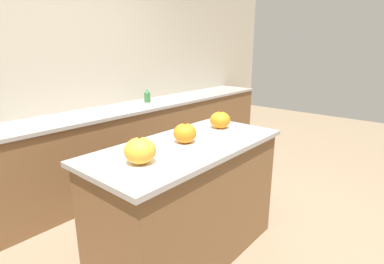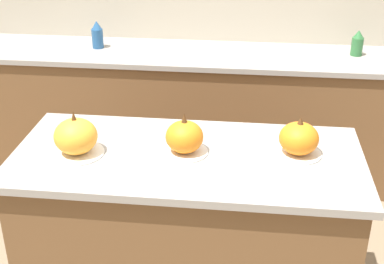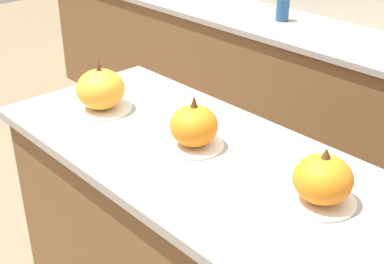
{
  "view_description": "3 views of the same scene",
  "coord_description": "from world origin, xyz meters",
  "px_view_note": "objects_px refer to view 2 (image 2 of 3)",
  "views": [
    {
      "loc": [
        -1.54,
        -1.36,
        1.62
      ],
      "look_at": [
        0.06,
        0.01,
        1.01
      ],
      "focal_mm": 28.0,
      "sensor_mm": 36.0,
      "label": 1
    },
    {
      "loc": [
        0.26,
        -2.04,
        2.07
      ],
      "look_at": [
        0.02,
        0.04,
        1.03
      ],
      "focal_mm": 50.0,
      "sensor_mm": 36.0,
      "label": 2
    },
    {
      "loc": [
        1.17,
        -1.09,
        1.84
      ],
      "look_at": [
        0.04,
        -0.04,
        1.03
      ],
      "focal_mm": 50.0,
      "sensor_mm": 36.0,
      "label": 3
    }
  ],
  "objects_px": {
    "pumpkin_cake_right": "(299,139)",
    "bottle_short": "(357,43)",
    "pumpkin_cake_center": "(184,138)",
    "bottle_tall": "(97,35)",
    "pumpkin_cake_left": "(76,137)"
  },
  "relations": [
    {
      "from": "pumpkin_cake_center",
      "to": "bottle_tall",
      "type": "xyz_separation_m",
      "value": [
        -0.8,
        1.48,
        0.01
      ]
    },
    {
      "from": "pumpkin_cake_right",
      "to": "bottle_short",
      "type": "height_order",
      "value": "pumpkin_cake_right"
    },
    {
      "from": "pumpkin_cake_right",
      "to": "bottle_short",
      "type": "xyz_separation_m",
      "value": [
        0.48,
        1.48,
        0.0
      ]
    },
    {
      "from": "pumpkin_cake_center",
      "to": "bottle_tall",
      "type": "bearing_deg",
      "value": 118.47
    },
    {
      "from": "pumpkin_cake_left",
      "to": "bottle_short",
      "type": "height_order",
      "value": "pumpkin_cake_left"
    },
    {
      "from": "pumpkin_cake_center",
      "to": "pumpkin_cake_right",
      "type": "relative_size",
      "value": 0.99
    },
    {
      "from": "pumpkin_cake_right",
      "to": "bottle_tall",
      "type": "height_order",
      "value": "bottle_tall"
    },
    {
      "from": "pumpkin_cake_center",
      "to": "bottle_tall",
      "type": "distance_m",
      "value": 1.69
    },
    {
      "from": "pumpkin_cake_right",
      "to": "bottle_short",
      "type": "distance_m",
      "value": 1.55
    },
    {
      "from": "pumpkin_cake_center",
      "to": "bottle_tall",
      "type": "height_order",
      "value": "pumpkin_cake_center"
    },
    {
      "from": "pumpkin_cake_left",
      "to": "pumpkin_cake_center",
      "type": "relative_size",
      "value": 1.13
    },
    {
      "from": "bottle_tall",
      "to": "bottle_short",
      "type": "relative_size",
      "value": 1.11
    },
    {
      "from": "bottle_tall",
      "to": "bottle_short",
      "type": "distance_m",
      "value": 1.78
    },
    {
      "from": "bottle_tall",
      "to": "bottle_short",
      "type": "xyz_separation_m",
      "value": [
        1.78,
        0.04,
        -0.01
      ]
    },
    {
      "from": "pumpkin_cake_left",
      "to": "bottle_tall",
      "type": "bearing_deg",
      "value": 102.3
    }
  ]
}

